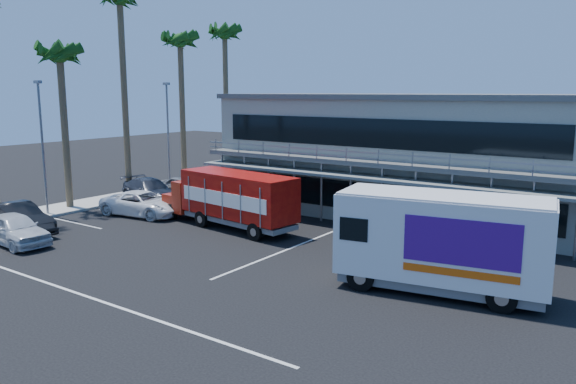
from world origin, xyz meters
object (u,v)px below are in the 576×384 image
Objects in this scene: red_truck at (230,198)px; parked_car_b at (17,219)px; parked_car_a at (15,229)px; white_van at (442,241)px.

parked_car_b is (-8.23, -7.58, -0.87)m from red_truck.
parked_car_b is (-1.80, 1.14, 0.05)m from parked_car_a.
red_truck is at bearing 156.81° from white_van.
white_van is at bearing -5.94° from red_truck.
red_truck is 1.18× the size of white_van.
white_van is 20.33m from parked_car_a.
red_truck is 13.42m from white_van.
parked_car_a is 2.13m from parked_car_b.
parked_car_b is at bearing -177.98° from white_van.
red_truck is at bearing -32.50° from parked_car_a.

